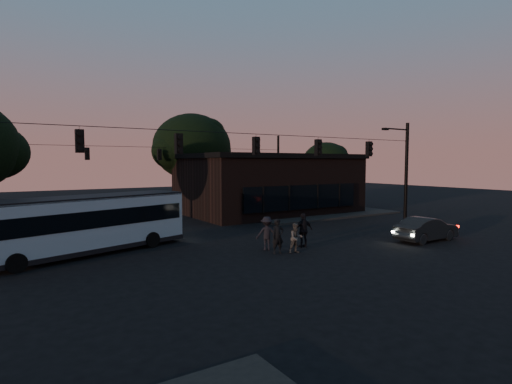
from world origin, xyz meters
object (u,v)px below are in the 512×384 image
bus (86,222)px  pedestrian_a (278,236)px  pedestrian_b (296,238)px  pedestrian_d (267,233)px  car (427,229)px  building (268,183)px  pedestrian_c (304,230)px

bus → pedestrian_a: size_ratio=6.05×
bus → pedestrian_b: 10.67m
bus → pedestrian_d: (8.24, -4.09, -0.76)m
bus → car: bearing=-39.1°
building → bus: 19.70m
building → pedestrian_a: (-9.15, -14.28, -1.82)m
pedestrian_c → pedestrian_d: size_ratio=1.06×
bus → pedestrian_a: (8.25, -5.09, -0.77)m
bus → car: 19.02m
building → bus: building is taller
building → car: (0.21, -16.32, -2.00)m
pedestrian_d → pedestrian_c: bearing=-170.0°
bus → pedestrian_a: 9.72m
bus → pedestrian_b: size_ratio=6.92×
bus → car: bus is taller
car → pedestrian_c: pedestrian_c is taller
pedestrian_b → pedestrian_c: size_ratio=0.82×
bus → pedestrian_b: (9.10, -5.49, -0.88)m
bus → pedestrian_c: bearing=-41.3°
building → pedestrian_a: 17.05m
building → car: size_ratio=3.58×
pedestrian_a → building: bearing=65.6°
pedestrian_d → car: bearing=-173.5°
pedestrian_a → bus: bearing=156.6°
bus → pedestrian_b: bus is taller
bus → pedestrian_d: bearing=-43.5°
car → building: bearing=0.9°
building → car: 16.45m
pedestrian_a → car: bearing=-4.0°
bus → building: bearing=10.8°
pedestrian_a → pedestrian_b: size_ratio=1.14×
pedestrian_c → pedestrian_d: (-2.07, 0.53, -0.05)m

